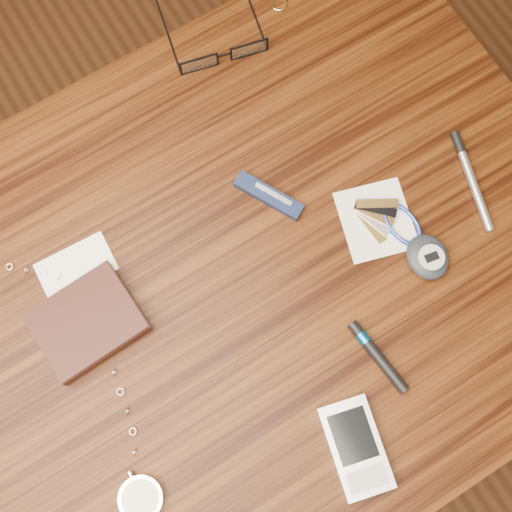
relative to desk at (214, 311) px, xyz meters
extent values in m
plane|color=#472814|center=(0.00, 0.00, -0.65)|extent=(3.80, 3.80, 0.00)
cube|color=#391B09|center=(0.00, 0.00, 0.08)|extent=(1.00, 0.70, 0.03)
cylinder|color=#4C2814|center=(0.45, 0.30, -0.29)|extent=(0.05, 0.05, 0.71)
cube|color=black|center=(-0.14, 0.05, 0.11)|extent=(0.13, 0.10, 0.02)
cube|color=black|center=(-0.14, 0.05, 0.13)|extent=(0.12, 0.10, 0.00)
cube|color=white|center=(-0.12, 0.12, 0.10)|extent=(0.10, 0.06, 0.00)
cube|color=black|center=(0.15, 0.28, 0.12)|extent=(0.05, 0.01, 0.03)
cube|color=silver|center=(0.15, 0.28, 0.12)|extent=(0.05, 0.01, 0.02)
cylinder|color=black|center=(0.14, 0.35, 0.10)|extent=(0.03, 0.12, 0.00)
cube|color=black|center=(0.22, 0.26, 0.12)|extent=(0.05, 0.01, 0.03)
cube|color=silver|center=(0.22, 0.26, 0.12)|extent=(0.05, 0.01, 0.02)
cylinder|color=black|center=(0.26, 0.32, 0.10)|extent=(0.03, 0.12, 0.00)
cube|color=black|center=(0.19, 0.27, 0.12)|extent=(0.02, 0.01, 0.00)
torus|color=#E0BE5F|center=(0.30, 0.31, 0.10)|extent=(0.03, 0.03, 0.00)
cylinder|color=white|center=(-0.18, -0.16, 0.11)|extent=(0.05, 0.05, 0.01)
cylinder|color=silver|center=(-0.18, -0.16, 0.12)|extent=(0.04, 0.04, 0.00)
cylinder|color=white|center=(-0.18, -0.13, 0.11)|extent=(0.01, 0.01, 0.01)
torus|color=white|center=(-0.17, -0.11, 0.11)|extent=(0.01, 0.01, 0.01)
torus|color=white|center=(-0.16, -0.09, 0.11)|extent=(0.01, 0.01, 0.00)
torus|color=white|center=(-0.15, -0.07, 0.11)|extent=(0.01, 0.01, 0.01)
torus|color=white|center=(-0.15, -0.04, 0.11)|extent=(0.01, 0.01, 0.00)
torus|color=white|center=(-0.14, -0.02, 0.11)|extent=(0.01, 0.01, 0.01)
torus|color=white|center=(-0.14, 0.00, 0.11)|extent=(0.01, 0.01, 0.00)
torus|color=white|center=(-0.13, 0.03, 0.11)|extent=(0.01, 0.00, 0.01)
torus|color=white|center=(-0.13, 0.05, 0.11)|extent=(0.01, 0.01, 0.00)
torus|color=white|center=(-0.13, 0.08, 0.11)|extent=(0.01, 0.01, 0.01)
torus|color=white|center=(-0.13, 0.10, 0.11)|extent=(0.01, 0.01, 0.00)
torus|color=white|center=(-0.14, 0.12, 0.11)|extent=(0.01, 0.01, 0.01)
torus|color=white|center=(-0.16, 0.13, 0.11)|extent=(0.01, 0.01, 0.00)
torus|color=white|center=(-0.18, 0.15, 0.11)|extent=(0.01, 0.01, 0.01)
torus|color=white|center=(-0.19, 0.16, 0.11)|extent=(0.01, 0.01, 0.00)
cube|color=#B7B8BC|center=(0.06, -0.24, 0.11)|extent=(0.08, 0.12, 0.01)
cube|color=black|center=(0.06, -0.23, 0.12)|extent=(0.06, 0.07, 0.00)
cube|color=#9E9FA6|center=(0.05, -0.28, 0.12)|extent=(0.05, 0.03, 0.00)
ellipsoid|color=#20252B|center=(0.26, -0.10, 0.11)|extent=(0.06, 0.07, 0.02)
cylinder|color=#A4A7AD|center=(0.26, -0.10, 0.12)|extent=(0.03, 0.03, 0.00)
cube|color=black|center=(0.26, -0.10, 0.13)|extent=(0.02, 0.01, 0.00)
cube|color=white|center=(0.23, -0.03, 0.10)|extent=(0.11, 0.12, 0.00)
torus|color=#2644AE|center=(0.26, -0.05, 0.11)|extent=(0.06, 0.06, 0.01)
cube|color=olive|center=(0.22, -0.03, 0.10)|extent=(0.01, 0.05, 0.00)
cube|color=silver|center=(0.23, -0.02, 0.11)|extent=(0.03, 0.05, 0.00)
cube|color=olive|center=(0.23, -0.02, 0.11)|extent=(0.04, 0.05, 0.00)
cube|color=black|center=(0.24, -0.01, 0.11)|extent=(0.05, 0.05, 0.00)
cube|color=olive|center=(0.25, -0.01, 0.11)|extent=(0.05, 0.04, 0.00)
cube|color=#0F1B3B|center=(0.13, 0.07, 0.11)|extent=(0.06, 0.09, 0.01)
cube|color=silver|center=(0.14, 0.07, 0.11)|extent=(0.03, 0.05, 0.00)
cylinder|color=#ADAEB2|center=(0.37, -0.05, 0.11)|extent=(0.05, 0.14, 0.01)
cylinder|color=black|center=(0.38, 0.01, 0.11)|extent=(0.02, 0.03, 0.01)
cylinder|color=black|center=(0.14, -0.17, 0.11)|extent=(0.02, 0.10, 0.01)
cylinder|color=#0A5395|center=(0.13, -0.14, 0.11)|extent=(0.02, 0.01, 0.01)
camera|label=1|loc=(-0.03, -0.15, 0.88)|focal=45.00mm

